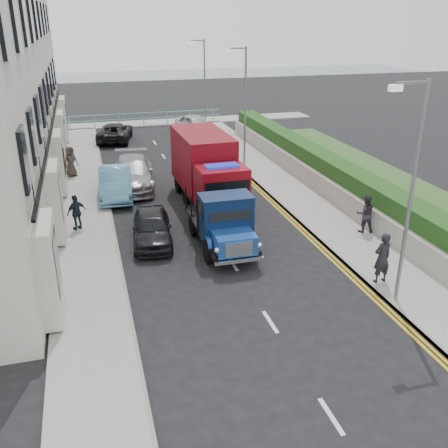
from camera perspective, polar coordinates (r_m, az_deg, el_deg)
ground at (r=17.02m, az=2.93°, el=-7.51°), size 120.00×120.00×0.00m
pavement_west at (r=24.44m, az=-15.60°, el=1.48°), size 2.40×38.00×0.12m
pavement_east at (r=26.44m, az=7.71°, el=3.74°), size 2.60×38.00×0.12m
promenade at (r=44.01m, az=-9.27°, el=11.27°), size 30.00×2.50×0.12m
sea_plane at (r=74.56m, az=-12.31°, el=15.61°), size 120.00×120.00×0.00m
garden_east at (r=26.98m, az=11.56°, el=5.74°), size 1.45×28.00×1.75m
seafront_railing at (r=43.13m, az=-9.18°, el=11.75°), size 13.00×0.08×1.11m
lamp_near at (r=15.59m, az=20.41°, el=4.25°), size 1.23×0.18×7.00m
lamp_mid at (r=29.67m, az=2.21°, el=13.84°), size 1.23×0.18×7.00m
lamp_far at (r=39.23m, az=-2.41°, el=16.00°), size 1.23×0.18×7.00m
bedford_lorry at (r=19.25m, az=0.09°, el=-0.19°), size 2.03×4.96×2.33m
red_lorry at (r=24.10m, az=-2.04°, el=6.39°), size 2.33×6.50×3.38m
parked_car_front at (r=20.39m, az=-8.24°, el=-0.37°), size 1.93×3.95×1.30m
parked_car_mid at (r=25.95m, az=-12.31°, el=4.63°), size 1.84×4.58×1.48m
parked_car_rear at (r=27.27m, az=-10.43°, el=5.74°), size 2.67×5.54×1.56m
seafront_car_left at (r=38.14m, az=-12.36°, el=10.24°), size 3.13×5.14×1.33m
seafront_car_right at (r=39.60m, az=-3.30°, el=11.27°), size 2.95×4.67×1.48m
pedestrian_east_near at (r=17.65m, az=17.63°, el=-3.72°), size 0.71×0.51×1.81m
pedestrian_east_far at (r=21.61m, az=15.83°, el=1.14°), size 0.92×0.79×1.62m
pedestrian_west_near at (r=21.97m, az=-16.49°, el=1.30°), size 0.96×0.79×1.54m
pedestrian_west_far at (r=29.60m, az=-17.11°, el=6.84°), size 1.00×0.92×1.71m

